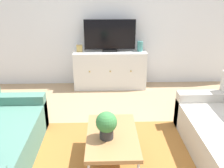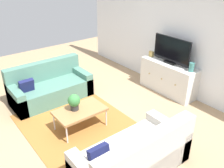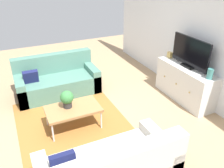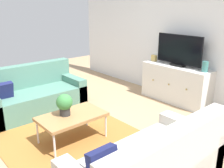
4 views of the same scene
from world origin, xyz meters
TOP-DOWN VIEW (x-y plane):
  - ground_plane at (0.00, 0.00)m, footprint 10.00×10.00m
  - wall_back at (0.00, 2.55)m, footprint 6.40×0.12m
  - area_rug at (0.00, -0.15)m, footprint 2.50×1.90m
  - coffee_table at (-0.02, -0.15)m, footprint 0.57×0.93m
  - potted_plant at (-0.09, -0.22)m, footprint 0.23×0.23m
  - tv_console at (0.01, 2.27)m, footprint 1.41×0.47m
  - flat_screen_tv at (0.01, 2.29)m, footprint 0.98×0.16m
  - glass_vase at (0.60, 2.27)m, footprint 0.11×0.11m
  - mantel_clock at (-0.57, 2.27)m, footprint 0.11×0.07m

SIDE VIEW (x-z plane):
  - ground_plane at x=0.00m, z-range 0.00..0.00m
  - area_rug at x=0.00m, z-range 0.00..0.01m
  - tv_console at x=0.01m, z-range 0.00..0.74m
  - coffee_table at x=-0.02m, z-range 0.17..0.58m
  - potted_plant at x=-0.09m, z-range 0.42..0.73m
  - mantel_clock at x=-0.57m, z-range 0.74..0.87m
  - glass_vase at x=0.60m, z-range 0.74..0.93m
  - flat_screen_tv at x=0.01m, z-range 0.74..1.35m
  - wall_back at x=0.00m, z-range 0.00..2.70m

